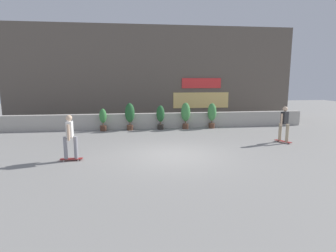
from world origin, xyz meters
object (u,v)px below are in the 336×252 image
(potted_plant_0, at_px, (103,119))
(skater_by_wall_right, at_px, (284,123))
(skater_far_left, at_px, (70,136))
(potted_plant_4, at_px, (212,114))
(potted_plant_3, at_px, (186,114))
(potted_plant_2, at_px, (160,116))
(potted_plant_1, at_px, (130,114))

(potted_plant_0, relative_size, skater_by_wall_right, 0.75)
(skater_far_left, bearing_deg, potted_plant_4, 39.73)
(potted_plant_3, relative_size, skater_by_wall_right, 0.92)
(potted_plant_0, distance_m, potted_plant_2, 3.28)
(skater_by_wall_right, xyz_separation_m, skater_far_left, (-9.25, -1.69, 0.00))
(potted_plant_0, bearing_deg, skater_by_wall_right, -25.57)
(potted_plant_4, bearing_deg, potted_plant_0, 180.00)
(potted_plant_0, relative_size, potted_plant_1, 0.81)
(potted_plant_2, distance_m, skater_far_left, 7.01)
(potted_plant_0, xyz_separation_m, skater_far_left, (-0.63, -5.82, 0.24))
(potted_plant_1, xyz_separation_m, skater_by_wall_right, (7.10, -4.12, 0.02))
(potted_plant_1, distance_m, skater_far_left, 6.20)
(potted_plant_2, bearing_deg, potted_plant_4, 0.00)
(potted_plant_0, height_order, skater_by_wall_right, skater_by_wall_right)
(potted_plant_4, relative_size, skater_by_wall_right, 0.88)
(potted_plant_3, distance_m, skater_by_wall_right, 5.64)
(potted_plant_2, height_order, potted_plant_4, potted_plant_4)
(potted_plant_3, height_order, skater_by_wall_right, skater_by_wall_right)
(skater_by_wall_right, bearing_deg, skater_far_left, -169.61)
(potted_plant_0, bearing_deg, potted_plant_2, 0.00)
(potted_plant_1, bearing_deg, potted_plant_4, 0.00)
(potted_plant_3, xyz_separation_m, potted_plant_4, (1.60, 0.00, -0.04))
(skater_far_left, bearing_deg, skater_by_wall_right, 10.39)
(potted_plant_3, xyz_separation_m, skater_by_wall_right, (3.84, -4.12, 0.03))
(potted_plant_3, relative_size, potted_plant_4, 1.04)
(potted_plant_3, bearing_deg, skater_by_wall_right, -47.01)
(potted_plant_2, height_order, skater_by_wall_right, skater_by_wall_right)
(potted_plant_1, xyz_separation_m, potted_plant_4, (4.85, 0.00, -0.05))
(potted_plant_4, height_order, skater_far_left, skater_far_left)
(potted_plant_4, xyz_separation_m, skater_by_wall_right, (2.25, -4.12, 0.07))
(potted_plant_3, distance_m, potted_plant_4, 1.60)
(potted_plant_4, bearing_deg, skater_far_left, -140.27)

